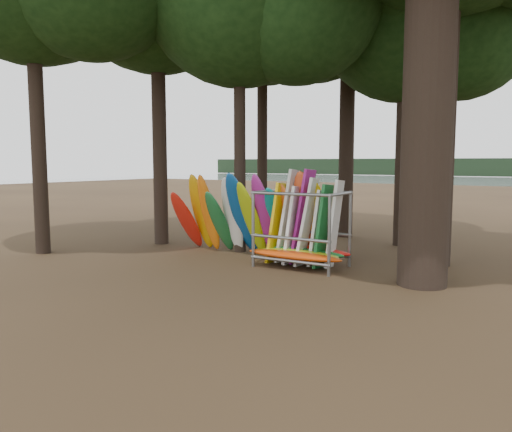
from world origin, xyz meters
The scene contains 5 objects.
ground centered at (0.00, 0.00, 0.00)m, with size 120.00×120.00×0.00m, color #47331E.
lake centered at (0.00, 60.00, 0.00)m, with size 160.00×160.00×0.00m, color gray.
oak_3 centered at (2.89, 6.67, 8.38)m, with size 7.27×7.27×11.56m.
kayak_row centered at (-0.65, 1.97, 1.28)m, with size 5.81×1.92×2.99m.
storage_rack centered at (1.55, 1.30, 1.05)m, with size 3.02×1.52×2.91m.
Camera 1 is at (8.13, -11.78, 3.09)m, focal length 35.00 mm.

